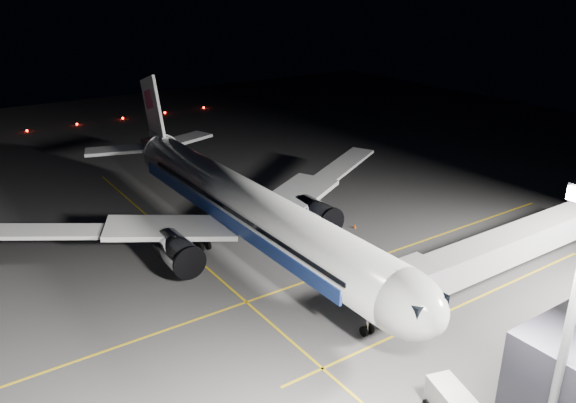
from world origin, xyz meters
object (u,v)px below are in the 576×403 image
(baggage_tug, at_px, (295,209))
(safety_cone_c, at_px, (355,226))
(jet_bridge, at_px, (516,243))
(airliner, at_px, (241,204))
(safety_cone_b, at_px, (326,211))
(safety_cone_a, at_px, (268,215))
(floodlight_mast_south, at_px, (563,356))

(baggage_tug, xyz_separation_m, safety_cone_c, (7.89, 3.62, -0.49))
(jet_bridge, bearing_deg, airliner, -141.96)
(safety_cone_c, bearing_deg, safety_cone_b, 180.00)
(baggage_tug, distance_m, safety_cone_a, 3.64)
(floodlight_mast_south, xyz_separation_m, safety_cone_b, (-43.31, 20.01, -12.11))
(airliner, bearing_deg, safety_cone_b, 99.08)
(airliner, height_order, floodlight_mast_south, floodlight_mast_south)
(baggage_tug, height_order, safety_cone_c, baggage_tug)
(safety_cone_c, bearing_deg, floodlight_mast_south, -28.13)
(jet_bridge, relative_size, safety_cone_a, 50.98)
(airliner, xyz_separation_m, safety_cone_b, (-2.24, 14.00, -4.90))
(safety_cone_a, xyz_separation_m, safety_cone_c, (8.94, 7.08, -0.07))
(baggage_tug, relative_size, safety_cone_c, 4.96)
(airliner, relative_size, baggage_tug, 23.44)
(airliner, height_order, jet_bridge, airliner)
(safety_cone_c, bearing_deg, airliner, -104.58)
(airliner, bearing_deg, floodlight_mast_south, -8.33)
(airliner, distance_m, floodlight_mast_south, 42.13)
(safety_cone_b, bearing_deg, safety_cone_a, -113.39)
(airliner, height_order, safety_cone_a, airliner)
(safety_cone_a, bearing_deg, airliner, -52.53)
(baggage_tug, height_order, safety_cone_a, baggage_tug)
(floodlight_mast_south, height_order, safety_cone_b, floodlight_mast_south)
(jet_bridge, relative_size, baggage_tug, 13.12)
(floodlight_mast_south, bearing_deg, safety_cone_b, 155.20)
(airliner, relative_size, jet_bridge, 1.79)
(airliner, relative_size, safety_cone_b, 116.50)
(airliner, xyz_separation_m, safety_cone_c, (3.64, 14.00, -4.90))
(safety_cone_b, bearing_deg, baggage_tug, -119.00)
(baggage_tug, bearing_deg, floodlight_mast_south, -34.76)
(floodlight_mast_south, height_order, safety_cone_c, floodlight_mast_south)
(jet_bridge, xyz_separation_m, safety_cone_b, (-25.31, -4.06, -4.32))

